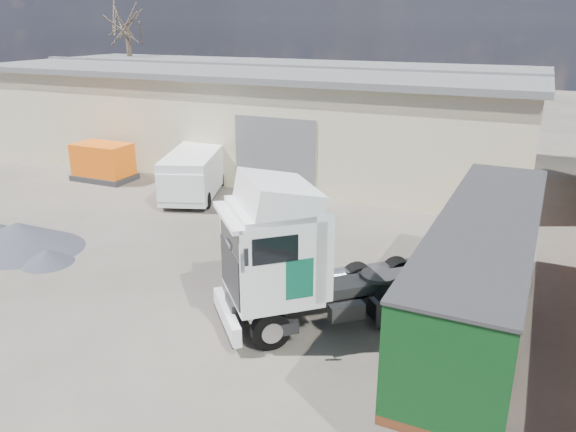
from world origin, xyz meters
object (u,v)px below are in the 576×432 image
at_px(bare_tree, 126,17).
at_px(panel_van, 193,175).
at_px(tractor_unit, 300,262).
at_px(orange_skip, 103,164).
at_px(box_trailer, 483,267).

xyz_separation_m(bare_tree, panel_van, (12.83, -12.03, -6.85)).
xyz_separation_m(tractor_unit, orange_skip, (-14.68, 9.08, -0.94)).
bearing_deg(panel_van, orange_skip, 153.92).
distance_m(tractor_unit, box_trailer, 4.55).
height_order(bare_tree, tractor_unit, bare_tree).
xyz_separation_m(panel_van, orange_skip, (-5.83, 0.67, -0.26)).
bearing_deg(tractor_unit, bare_tree, -175.28).
relative_size(panel_van, orange_skip, 1.83).
distance_m(bare_tree, tractor_unit, 30.43).
bearing_deg(tractor_unit, orange_skip, -163.71).
height_order(box_trailer, orange_skip, box_trailer).
bearing_deg(bare_tree, panel_van, -43.16).
xyz_separation_m(tractor_unit, panel_van, (-8.85, 8.41, -0.68)).
height_order(tractor_unit, orange_skip, tractor_unit).
relative_size(bare_tree, tractor_unit, 1.58).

